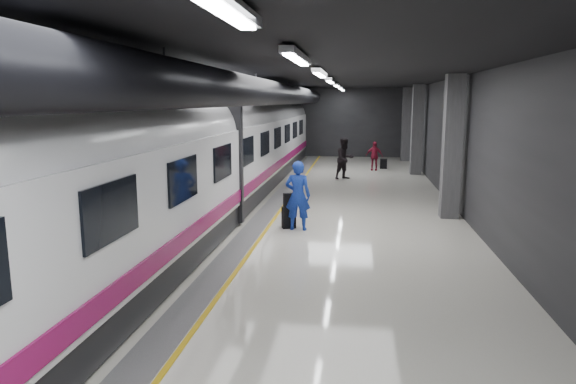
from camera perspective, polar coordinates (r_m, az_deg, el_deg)
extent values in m
plane|color=silver|center=(15.18, 1.41, -3.96)|extent=(40.00, 40.00, 0.00)
cube|color=black|center=(14.75, 1.49, 13.26)|extent=(10.00, 40.00, 0.02)
cube|color=#28282B|center=(34.71, 5.15, 7.67)|extent=(10.00, 0.02, 4.50)
cube|color=#28282B|center=(16.13, -16.55, 4.57)|extent=(0.02, 40.00, 4.50)
cube|color=#28282B|center=(15.09, 20.72, 3.99)|extent=(0.02, 40.00, 4.50)
cube|color=slate|center=(15.38, -3.61, -3.76)|extent=(0.65, 39.80, 0.01)
cube|color=gold|center=(15.31, -2.13, -3.81)|extent=(0.10, 39.80, 0.01)
cylinder|color=black|center=(14.93, -3.58, 11.09)|extent=(0.80, 38.00, 0.80)
cube|color=silver|center=(8.73, 1.03, 14.81)|extent=(0.22, 2.60, 0.10)
cube|color=silver|center=(13.70, 3.57, 13.07)|extent=(0.22, 2.60, 0.10)
cube|color=silver|center=(18.68, 4.75, 12.25)|extent=(0.22, 2.60, 0.10)
cube|color=silver|center=(23.67, 5.42, 11.77)|extent=(0.22, 2.60, 0.10)
cube|color=silver|center=(28.67, 5.86, 11.46)|extent=(0.22, 2.60, 0.10)
cube|color=silver|center=(32.66, 6.12, 11.28)|extent=(0.22, 2.60, 0.10)
cube|color=#515154|center=(16.95, 17.76, 4.76)|extent=(0.55, 0.55, 4.50)
cube|color=#515154|center=(26.84, 14.14, 6.71)|extent=(0.55, 0.55, 4.50)
cube|color=#515154|center=(32.80, 13.01, 7.32)|extent=(0.55, 0.55, 4.50)
cube|color=black|center=(15.79, -10.40, -2.27)|extent=(2.80, 38.00, 0.60)
cube|color=white|center=(15.55, -10.56, 2.77)|extent=(2.90, 38.00, 2.20)
cylinder|color=white|center=(15.46, -10.68, 6.27)|extent=(2.80, 38.00, 2.80)
cube|color=#880C4D|center=(15.28, -5.23, -0.26)|extent=(0.04, 38.00, 0.35)
cube|color=black|center=(15.52, -10.59, 3.69)|extent=(3.05, 0.25, 3.80)
cube|color=black|center=(7.62, -19.00, -2.06)|extent=(0.05, 1.60, 0.85)
cube|color=black|center=(10.34, -11.56, 1.36)|extent=(0.05, 1.60, 0.85)
cube|color=black|center=(13.18, -7.26, 3.33)|extent=(0.05, 1.60, 0.85)
cube|color=black|center=(16.08, -4.49, 4.58)|extent=(0.05, 1.60, 0.85)
cube|color=black|center=(19.01, -2.57, 5.45)|extent=(0.05, 1.60, 0.85)
cube|color=black|center=(21.96, -1.15, 6.07)|extent=(0.05, 1.60, 0.85)
cube|color=black|center=(24.92, -0.07, 6.55)|extent=(0.05, 1.60, 0.85)
cube|color=black|center=(27.89, 0.78, 6.92)|extent=(0.05, 1.60, 0.85)
cube|color=black|center=(30.87, 1.47, 7.23)|extent=(0.05, 1.60, 0.85)
imported|color=#1A32C7|center=(14.72, 1.10, -0.40)|extent=(0.76, 0.52, 2.01)
cube|color=black|center=(15.06, 0.09, -2.84)|extent=(0.45, 0.37, 0.63)
cube|color=black|center=(14.92, 0.08, -0.92)|extent=(0.34, 0.26, 0.41)
imported|color=black|center=(24.58, 6.33, 3.71)|extent=(1.21, 1.17, 1.97)
imported|color=maroon|center=(27.99, 9.55, 3.97)|extent=(0.93, 0.44, 1.55)
cube|color=black|center=(28.81, 10.56, 3.09)|extent=(0.37, 0.25, 0.53)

